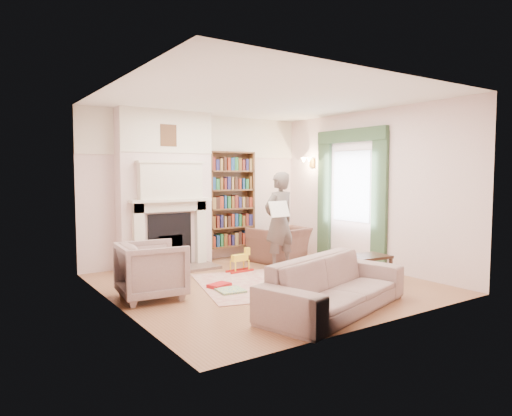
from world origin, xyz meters
TOP-DOWN VIEW (x-y plane):
  - floor at (0.00, 0.00)m, footprint 4.50×4.50m
  - ceiling at (0.00, 0.00)m, footprint 4.50×4.50m
  - wall_back at (0.00, 2.25)m, footprint 4.50×0.00m
  - wall_front at (0.00, -2.25)m, footprint 4.50×0.00m
  - wall_left at (-2.25, 0.00)m, footprint 0.00×4.50m
  - wall_right at (2.25, 0.00)m, footprint 0.00×4.50m
  - fireplace at (-0.75, 2.05)m, footprint 1.70×0.58m
  - bookcase at (0.65, 2.12)m, footprint 1.00×0.24m
  - window at (2.23, 0.40)m, footprint 0.02×0.90m
  - curtain_left at (2.20, -0.30)m, footprint 0.07×0.32m
  - curtain_right at (2.20, 1.10)m, footprint 0.07×0.32m
  - pelmet at (2.19, 0.40)m, footprint 0.09×1.70m
  - wall_sconce at (2.03, 1.50)m, footprint 0.20×0.24m
  - rug at (0.27, -0.08)m, footprint 2.91×2.51m
  - armchair_reading at (1.27, 1.34)m, footprint 1.16×1.06m
  - armchair_left at (-1.74, 0.19)m, footprint 0.92×0.90m
  - sofa at (-0.08, -1.60)m, footprint 2.38×1.46m
  - man_reading at (0.82, 0.74)m, footprint 0.66×0.46m
  - newspaper at (0.67, 0.54)m, footprint 0.41×0.15m
  - coffee_table at (1.23, -0.90)m, footprint 0.74×0.51m
  - paraffin_heater at (-1.23, 1.26)m, footprint 0.30×0.30m
  - rocking_horse at (0.10, 0.90)m, footprint 0.48×0.22m
  - board_game at (-0.69, -0.14)m, footprint 0.40×0.40m
  - game_box_lid at (-0.71, 0.17)m, footprint 0.37×0.30m
  - comic_annuals at (0.15, -0.35)m, footprint 0.61×0.41m

SIDE VIEW (x-z plane):
  - floor at x=0.00m, z-range 0.00..0.00m
  - rug at x=0.27m, z-range 0.00..0.01m
  - comic_annuals at x=0.15m, z-range 0.01..0.03m
  - board_game at x=-0.69m, z-range 0.01..0.04m
  - game_box_lid at x=-0.71m, z-range 0.01..0.06m
  - rocking_horse at x=0.10m, z-range 0.00..0.41m
  - coffee_table at x=1.23m, z-range 0.00..0.45m
  - paraffin_heater at x=-1.23m, z-range 0.00..0.55m
  - sofa at x=-0.08m, z-range 0.00..0.65m
  - armchair_reading at x=1.27m, z-range 0.00..0.65m
  - armchair_left at x=-1.74m, z-range 0.00..0.77m
  - man_reading at x=0.82m, z-range 0.00..1.72m
  - newspaper at x=0.67m, z-range 0.95..1.22m
  - bookcase at x=0.65m, z-range 0.25..2.10m
  - curtain_left at x=2.20m, z-range 0.00..2.40m
  - curtain_right at x=2.20m, z-range 0.00..2.40m
  - fireplace at x=-0.75m, z-range -0.01..2.79m
  - wall_back at x=0.00m, z-range -0.85..3.65m
  - wall_front at x=0.00m, z-range -0.85..3.65m
  - wall_left at x=-2.25m, z-range -0.85..3.65m
  - wall_right at x=2.25m, z-range -0.85..3.65m
  - window at x=2.23m, z-range 0.80..2.10m
  - wall_sconce at x=2.03m, z-range 1.78..2.02m
  - pelmet at x=2.19m, z-range 2.26..2.50m
  - ceiling at x=0.00m, z-range 2.80..2.80m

